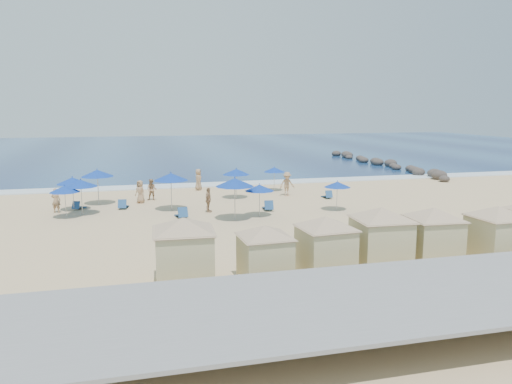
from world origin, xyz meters
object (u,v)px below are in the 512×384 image
(cabana_3, at_px, (381,230))
(beachgoer_1, at_px, (152,190))
(rock_jetty, at_px, (382,163))
(umbrella_4, at_px, (97,173))
(umbrella_5, at_px, (171,177))
(umbrella_10, at_px, (337,184))
(cabana_0, at_px, (184,243))
(cabana_4, at_px, (433,228))
(cabana_5, at_px, (497,227))
(beachgoer_5, at_px, (140,192))
(umbrella_1, at_px, (65,189))
(beachgoer_2, at_px, (208,200))
(trash_bin, at_px, (316,230))
(beachgoer_3, at_px, (287,184))
(umbrella_6, at_px, (235,182))
(cabana_2, at_px, (326,238))
(umbrella_3, at_px, (81,183))
(cabana_1, at_px, (265,247))
(umbrella_8, at_px, (259,188))
(beachgoer_4, at_px, (198,180))
(beachgoer_0, at_px, (56,200))
(umbrella_7, at_px, (236,172))
(umbrella_2, at_px, (72,181))
(umbrella_9, at_px, (274,170))

(cabana_3, distance_m, beachgoer_1, 20.59)
(rock_jetty, relative_size, umbrella_4, 10.25)
(umbrella_5, xyz_separation_m, umbrella_10, (10.76, -2.80, -0.51))
(cabana_0, xyz_separation_m, cabana_4, (10.96, 0.03, -0.11))
(cabana_5, distance_m, beachgoer_5, 23.63)
(umbrella_1, bearing_deg, cabana_5, -35.86)
(umbrella_1, height_order, umbrella_4, umbrella_4)
(beachgoer_2, bearing_deg, umbrella_10, -76.23)
(trash_bin, distance_m, umbrella_4, 17.22)
(cabana_0, relative_size, umbrella_10, 2.31)
(umbrella_1, relative_size, beachgoer_3, 1.13)
(cabana_5, height_order, umbrella_6, cabana_5)
(cabana_2, bearing_deg, umbrella_3, 125.89)
(cabana_1, relative_size, umbrella_10, 1.99)
(rock_jetty, height_order, beachgoer_3, beachgoer_3)
(cabana_3, distance_m, cabana_4, 2.53)
(umbrella_8, bearing_deg, trash_bin, -74.66)
(beachgoer_3, bearing_deg, rock_jetty, 39.26)
(beachgoer_4, bearing_deg, cabana_5, -143.85)
(umbrella_8, relative_size, beachgoer_0, 1.30)
(umbrella_7, bearing_deg, umbrella_2, -171.39)
(cabana_3, distance_m, umbrella_1, 19.83)
(cabana_0, bearing_deg, cabana_5, -1.77)
(umbrella_3, distance_m, beachgoer_0, 2.41)
(cabana_0, xyz_separation_m, umbrella_9, (9.72, 20.49, 0.08))
(rock_jetty, relative_size, beachgoer_2, 16.25)
(cabana_1, bearing_deg, beachgoer_1, 100.14)
(umbrella_9, height_order, beachgoer_5, umbrella_9)
(cabana_3, height_order, beachgoer_0, cabana_3)
(umbrella_1, bearing_deg, umbrella_8, -12.40)
(cabana_0, xyz_separation_m, umbrella_1, (-5.84, 13.83, 0.15))
(cabana_3, xyz_separation_m, beachgoer_0, (-15.07, 15.67, -0.85))
(umbrella_1, xyz_separation_m, umbrella_10, (17.37, -2.05, -0.08))
(rock_jetty, bearing_deg, beachgoer_1, -150.32)
(trash_bin, distance_m, umbrella_5, 11.56)
(trash_bin, distance_m, umbrella_8, 6.18)
(umbrella_1, height_order, beachgoer_3, umbrella_1)
(beachgoer_0, bearing_deg, beachgoer_2, -175.61)
(umbrella_5, height_order, beachgoer_5, umbrella_5)
(umbrella_3, bearing_deg, umbrella_7, 16.89)
(trash_bin, xyz_separation_m, beachgoer_1, (-7.91, 13.24, 0.39))
(beachgoer_2, bearing_deg, beachgoer_1, 57.54)
(umbrella_2, distance_m, beachgoer_4, 11.29)
(umbrella_9, bearing_deg, umbrella_1, -156.81)
(beachgoer_5, bearing_deg, beachgoer_4, 88.46)
(umbrella_2, xyz_separation_m, umbrella_7, (11.54, 1.75, 0.01))
(umbrella_2, bearing_deg, umbrella_6, -29.04)
(cabana_5, height_order, beachgoer_0, cabana_5)
(cabana_4, relative_size, beachgoer_1, 2.75)
(umbrella_1, height_order, umbrella_6, umbrella_6)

